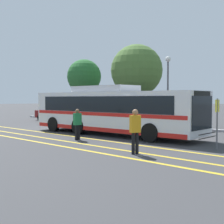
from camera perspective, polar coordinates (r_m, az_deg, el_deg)
The scene contains 15 objects.
ground_plane at distance 18.77m, azimuth 2.81°, elevation -4.47°, with size 220.00×220.00×0.00m, color #38383A.
lane_strip_0 at distance 18.00m, azimuth -4.90°, elevation -4.76°, with size 0.20×31.90×0.01m, color gold.
lane_strip_1 at distance 17.00m, azimuth -9.00°, elevation -5.21°, with size 0.20×31.90×0.01m, color gold.
lane_strip_2 at distance 16.32m, azimuth -12.37°, elevation -5.56°, with size 0.20×31.90×0.01m, color gold.
curb_strip at distance 24.47m, azimuth 10.50°, elevation -2.70°, with size 39.90×0.36×0.15m, color #99999E.
transit_bus at distance 19.40m, azimuth -0.04°, elevation 0.33°, with size 12.31×3.12×3.07m.
parked_car_0 at distance 31.92m, azimuth -10.58°, elevation -0.26°, with size 4.70×1.97×1.50m.
parked_car_1 at distance 27.71m, azimuth -3.34°, elevation -0.66°, with size 4.73×2.08×1.46m.
parked_car_2 at distance 23.76m, azimuth 6.09°, elevation -1.17°, with size 4.21×2.00×1.52m.
pedestrian_0 at distance 12.71m, azimuth 4.25°, elevation -3.01°, with size 0.37×0.47×1.83m.
pedestrian_1 at distance 17.12m, azimuth -6.35°, elevation -1.90°, with size 0.25×0.44×1.70m.
bus_stop_sign at distance 14.65m, azimuth 18.67°, elevation -0.90°, with size 0.07×0.40×2.27m.
street_lamp at distance 25.75m, azimuth 10.18°, elevation 6.06°, with size 0.44×0.44×5.67m.
tree_1 at distance 34.95m, azimuth -5.13°, elevation 6.48°, with size 3.78×3.78×6.61m.
tree_3 at distance 30.95m, azimuth 4.53°, elevation 7.59°, with size 5.08×5.08×7.57m.
Camera 1 is at (12.30, -13.99, 2.28)m, focal length 50.00 mm.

